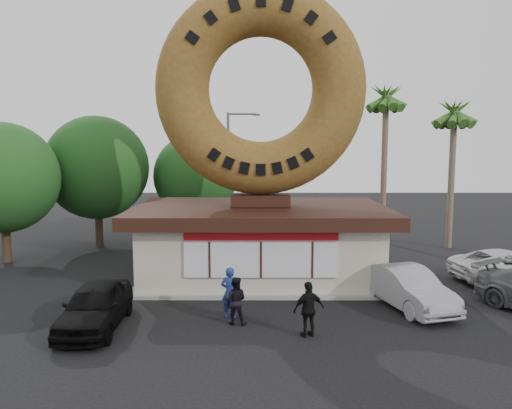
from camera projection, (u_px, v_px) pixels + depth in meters
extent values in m
plane|color=black|center=(262.00, 326.00, 16.68)|extent=(90.00, 90.00, 0.00)
cube|color=beige|center=(260.00, 245.00, 22.46)|extent=(10.00, 6.00, 3.00)
cube|color=#999993|center=(260.00, 276.00, 22.63)|extent=(10.60, 6.60, 0.15)
cube|color=#3F3F3F|center=(260.00, 211.00, 22.26)|extent=(10.00, 6.00, 0.10)
cube|color=black|center=(260.00, 212.00, 22.27)|extent=(11.20, 7.20, 0.55)
cube|color=silver|center=(261.00, 260.00, 19.42)|extent=(6.00, 0.12, 1.40)
cube|color=#A70E13|center=(261.00, 235.00, 19.28)|extent=(6.00, 0.10, 0.45)
cube|color=black|center=(260.00, 200.00, 22.20)|extent=(2.60, 1.40, 0.50)
torus|color=brown|center=(261.00, 90.00, 21.61)|extent=(9.13, 2.33, 9.13)
cylinder|color=#473321|center=(99.00, 218.00, 29.40)|extent=(0.44, 0.44, 3.30)
sphere|color=#204E1C|center=(97.00, 168.00, 29.04)|extent=(6.00, 6.00, 6.00)
cylinder|color=#473321|center=(196.00, 217.00, 31.40)|extent=(0.44, 0.44, 2.86)
sphere|color=#204E1C|center=(195.00, 176.00, 31.08)|extent=(5.20, 5.20, 5.20)
cylinder|color=#473321|center=(6.00, 232.00, 25.45)|extent=(0.44, 0.44, 3.08)
sphere|color=#204E1C|center=(2.00, 178.00, 25.11)|extent=(5.60, 5.60, 5.60)
cylinder|color=#726651|center=(384.00, 169.00, 30.01)|extent=(0.36, 0.36, 9.00)
cylinder|color=#726651|center=(451.00, 179.00, 28.58)|extent=(0.36, 0.36, 8.00)
cylinder|color=#59595E|center=(228.00, 175.00, 32.08)|extent=(0.18, 0.18, 8.00)
cylinder|color=#59595E|center=(242.00, 114.00, 31.60)|extent=(1.80, 0.12, 0.12)
cube|color=#59595E|center=(256.00, 115.00, 31.60)|extent=(0.45, 0.20, 0.12)
imported|color=navy|center=(230.00, 293.00, 17.29)|extent=(0.75, 0.59, 1.82)
imported|color=black|center=(235.00, 301.00, 16.75)|extent=(0.86, 0.71, 1.62)
imported|color=black|center=(309.00, 309.00, 15.65)|extent=(1.13, 0.78, 1.77)
imported|color=black|center=(95.00, 306.00, 16.38)|extent=(1.84, 4.41, 1.49)
imported|color=#96959A|center=(408.00, 288.00, 18.46)|extent=(2.79, 4.79, 1.49)
imported|color=silver|center=(508.00, 266.00, 21.97)|extent=(5.32, 3.12, 1.39)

